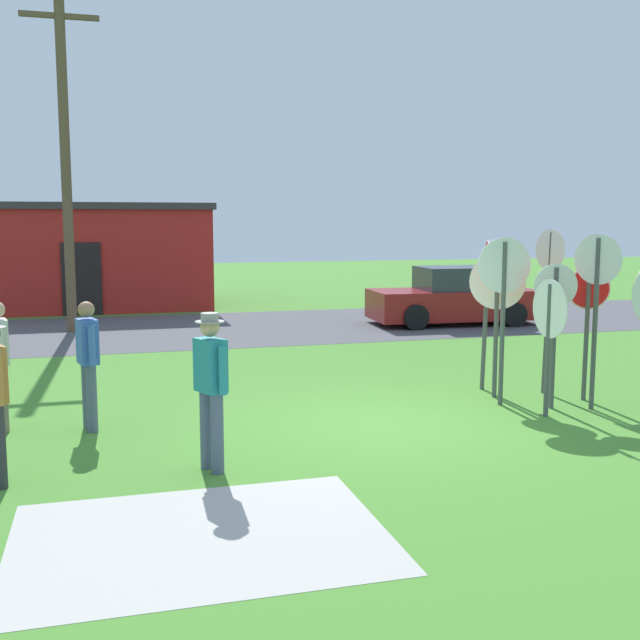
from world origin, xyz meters
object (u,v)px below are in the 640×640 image
stop_sign_center_cluster (597,291)px  stop_sign_nearest (549,285)px  utility_pole (65,157)px  stop_sign_leaning_right (555,312)px  stop_sign_rear_right (486,289)px  stop_sign_rear_left (587,312)px  parked_car_on_street (455,298)px  stop_sign_far_back (497,299)px  person_in_dark_shirt (211,382)px  stop_sign_low_front (549,324)px  person_with_sunhat (88,358)px  stop_sign_leaning_left (503,290)px

stop_sign_center_cluster → stop_sign_nearest: (-0.05, 1.14, 0.01)m
utility_pole → stop_sign_leaning_right: bearing=-55.0°
utility_pole → stop_sign_rear_right: bearing=-52.3°
stop_sign_rear_right → stop_sign_rear_left: 1.59m
utility_pole → parked_car_on_street: size_ratio=1.83×
stop_sign_rear_right → stop_sign_far_back: size_ratio=1.09×
stop_sign_center_cluster → person_in_dark_shirt: (-5.67, -1.26, -0.73)m
stop_sign_far_back → utility_pole: bearing=125.6°
stop_sign_low_front → stop_sign_center_cluster: 0.97m
stop_sign_far_back → person_with_sunhat: size_ratio=1.31×
parked_car_on_street → stop_sign_far_back: stop_sign_far_back is taller
stop_sign_rear_right → stop_sign_leaning_left: bearing=-104.4°
person_in_dark_shirt → stop_sign_far_back: bearing=26.5°
person_with_sunhat → stop_sign_rear_right: bearing=7.6°
stop_sign_rear_left → stop_sign_leaning_right: bearing=-158.4°
stop_sign_nearest → stop_sign_leaning_left: bearing=-153.8°
stop_sign_center_cluster → stop_sign_far_back: size_ratio=1.14×
stop_sign_rear_right → stop_sign_leaning_right: 1.47m
stop_sign_rear_left → person_in_dark_shirt: bearing=-163.3°
stop_sign_leaning_left → stop_sign_rear_left: 1.42m
stop_sign_nearest → stop_sign_leaning_left: 1.22m
stop_sign_leaning_right → person_with_sunhat: bearing=174.7°
stop_sign_center_cluster → stop_sign_rear_left: stop_sign_center_cluster is taller
stop_sign_rear_right → stop_sign_leaning_right: size_ratio=1.14×
utility_pole → parked_car_on_street: (9.69, -1.21, -3.52)m
stop_sign_rear_right → stop_sign_low_front: bearing=-89.4°
stop_sign_center_cluster → person_with_sunhat: stop_sign_center_cluster is taller
stop_sign_leaning_left → stop_sign_far_back: (0.16, 0.47, -0.18)m
utility_pole → person_in_dark_shirt: utility_pole is taller
stop_sign_low_front → person_with_sunhat: stop_sign_low_front is taller
stop_sign_low_front → stop_sign_leaning_right: stop_sign_leaning_right is taller
stop_sign_rear_right → person_in_dark_shirt: size_ratio=1.39×
parked_car_on_street → stop_sign_rear_left: bearing=-102.7°
stop_sign_center_cluster → stop_sign_leaning_right: bearing=158.1°
person_with_sunhat → stop_sign_leaning_left: bearing=-2.1°
stop_sign_center_cluster → stop_sign_leaning_left: (-1.14, 0.60, -0.01)m
utility_pole → parked_car_on_street: bearing=-7.1°
utility_pole → stop_sign_center_cluster: 12.95m
stop_sign_center_cluster → stop_sign_nearest: bearing=92.6°
stop_sign_leaning_right → stop_sign_rear_right: bearing=104.0°
utility_pole → person_in_dark_shirt: (1.88, -11.49, -3.23)m
stop_sign_leaning_right → stop_sign_far_back: bearing=117.9°
stop_sign_far_back → stop_sign_leaning_right: stop_sign_far_back is taller
stop_sign_leaning_left → person_in_dark_shirt: size_ratio=1.42×
stop_sign_rear_right → stop_sign_leaning_right: (0.35, -1.41, -0.22)m
utility_pole → parked_car_on_street: 10.38m
stop_sign_nearest → stop_sign_rear_right: 0.96m
stop_sign_nearest → stop_sign_leaning_left: size_ratio=1.05×
parked_car_on_street → stop_sign_far_back: 8.58m
stop_sign_nearest → person_with_sunhat: 6.98m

